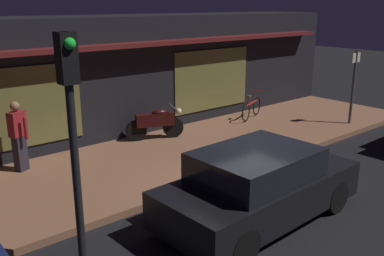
{
  "coord_description": "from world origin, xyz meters",
  "views": [
    {
      "loc": [
        -6.48,
        -5.49,
        3.95
      ],
      "look_at": [
        0.14,
        2.4,
        0.95
      ],
      "focal_mm": 40.04,
      "sensor_mm": 36.0,
      "label": 1
    }
  ],
  "objects_px": {
    "bicycle_parked": "(251,108)",
    "person_photographer": "(18,135)",
    "motorcycle": "(156,122)",
    "traffic_light_pole": "(71,114)",
    "sign_post": "(354,82)",
    "parked_car_far": "(259,186)"
  },
  "relations": [
    {
      "from": "person_photographer",
      "to": "parked_car_far",
      "type": "bearing_deg",
      "value": -62.25
    },
    {
      "from": "person_photographer",
      "to": "traffic_light_pole",
      "type": "bearing_deg",
      "value": -97.62
    },
    {
      "from": "sign_post",
      "to": "bicycle_parked",
      "type": "bearing_deg",
      "value": 129.15
    },
    {
      "from": "traffic_light_pole",
      "to": "parked_car_far",
      "type": "distance_m",
      "value": 3.75
    },
    {
      "from": "person_photographer",
      "to": "parked_car_far",
      "type": "xyz_separation_m",
      "value": [
        2.65,
        -5.04,
        -0.32
      ]
    },
    {
      "from": "person_photographer",
      "to": "sign_post",
      "type": "bearing_deg",
      "value": -15.77
    },
    {
      "from": "traffic_light_pole",
      "to": "person_photographer",
      "type": "bearing_deg",
      "value": 82.38
    },
    {
      "from": "bicycle_parked",
      "to": "person_photographer",
      "type": "height_order",
      "value": "person_photographer"
    },
    {
      "from": "traffic_light_pole",
      "to": "parked_car_far",
      "type": "bearing_deg",
      "value": -11.78
    },
    {
      "from": "traffic_light_pole",
      "to": "parked_car_far",
      "type": "height_order",
      "value": "traffic_light_pole"
    },
    {
      "from": "bicycle_parked",
      "to": "sign_post",
      "type": "bearing_deg",
      "value": -50.85
    },
    {
      "from": "sign_post",
      "to": "parked_car_far",
      "type": "distance_m",
      "value": 7.5
    },
    {
      "from": "bicycle_parked",
      "to": "person_photographer",
      "type": "bearing_deg",
      "value": 178.14
    },
    {
      "from": "person_photographer",
      "to": "motorcycle",
      "type": "bearing_deg",
      "value": -0.56
    },
    {
      "from": "person_photographer",
      "to": "sign_post",
      "type": "relative_size",
      "value": 0.7
    },
    {
      "from": "bicycle_parked",
      "to": "traffic_light_pole",
      "type": "distance_m",
      "value": 9.47
    },
    {
      "from": "bicycle_parked",
      "to": "parked_car_far",
      "type": "xyz_separation_m",
      "value": [
        -5.06,
        -4.79,
        0.2
      ]
    },
    {
      "from": "sign_post",
      "to": "person_photographer",
      "type": "bearing_deg",
      "value": 164.23
    },
    {
      "from": "motorcycle",
      "to": "sign_post",
      "type": "xyz_separation_m",
      "value": [
        5.88,
        -2.72,
        0.86
      ]
    },
    {
      "from": "bicycle_parked",
      "to": "motorcycle",
      "type": "bearing_deg",
      "value": 176.84
    },
    {
      "from": "motorcycle",
      "to": "person_photographer",
      "type": "distance_m",
      "value": 3.89
    },
    {
      "from": "motorcycle",
      "to": "sign_post",
      "type": "distance_m",
      "value": 6.54
    }
  ]
}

